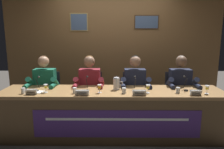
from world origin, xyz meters
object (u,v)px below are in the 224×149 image
at_px(chair_center_left, 91,98).
at_px(water_cup_far_left, 23,91).
at_px(panelist_far_left, 44,86).
at_px(panelist_far_right, 181,86).
at_px(document_stack_far_left, 36,92).
at_px(microphone_far_left, 37,86).
at_px(panelist_center_right, 135,86).
at_px(juice_glass_center_right, 148,87).
at_px(microphone_center_right, 135,86).
at_px(panelist_center_left, 89,86).
at_px(nameplate_center_right, 139,93).
at_px(conference_table, 112,107).
at_px(juice_glass_far_right, 207,88).
at_px(water_cup_far_right, 178,91).
at_px(chair_far_left, 48,98).
at_px(water_cup_center_left, 75,91).
at_px(nameplate_far_left, 31,92).
at_px(juice_glass_far_left, 46,87).
at_px(chair_center_right, 134,98).
at_px(water_cup_center_right, 124,91).
at_px(microphone_far_right, 185,86).
at_px(microphone_center_left, 87,86).
at_px(water_pitcher_central, 117,83).
at_px(juice_glass_center_left, 100,87).
at_px(nameplate_center_left, 82,93).
at_px(nameplate_far_right, 196,93).

bearing_deg(chair_center_left, water_cup_far_left, -140.69).
relative_size(panelist_far_left, panelist_far_right, 1.00).
bearing_deg(document_stack_far_left, microphone_far_left, 97.49).
bearing_deg(panelist_center_right, juice_glass_center_right, -74.12).
bearing_deg(juice_glass_center_right, microphone_center_right, 142.94).
distance_m(panelist_center_left, nameplate_center_right, 1.00).
height_order(conference_table, juice_glass_far_right, juice_glass_far_right).
bearing_deg(water_cup_far_right, juice_glass_center_right, -179.96).
relative_size(conference_table, chair_far_left, 3.75).
height_order(water_cup_center_left, panelist_center_right, panelist_center_right).
distance_m(nameplate_far_left, water_cup_far_right, 2.15).
height_order(juice_glass_far_left, chair_center_left, chair_center_left).
relative_size(conference_table, panelist_center_right, 2.77).
relative_size(chair_far_left, water_cup_far_right, 10.81).
bearing_deg(panelist_far_right, chair_center_right, 165.71).
bearing_deg(microphone_far_left, panelist_far_right, 9.34).
bearing_deg(water_cup_center_left, water_cup_center_right, -0.11).
xyz_separation_m(nameplate_center_right, microphone_center_right, (-0.03, 0.26, 0.03)).
bearing_deg(microphone_far_right, water_cup_far_right, -136.02).
xyz_separation_m(water_cup_far_right, microphone_far_right, (0.16, 0.15, 0.04)).
relative_size(nameplate_far_left, panelist_far_right, 0.13).
bearing_deg(juice_glass_center_right, microphone_center_left, 171.74).
xyz_separation_m(juice_glass_far_left, microphone_center_left, (0.60, 0.12, -0.01)).
distance_m(juice_glass_far_left, water_cup_far_right, 1.97).
xyz_separation_m(chair_far_left, water_pitcher_central, (1.25, -0.49, 0.39)).
bearing_deg(panelist_center_right, chair_center_left, 165.71).
height_order(chair_center_left, chair_center_right, same).
xyz_separation_m(juice_glass_center_left, water_pitcher_central, (0.26, 0.20, 0.01)).
bearing_deg(panelist_center_right, panelist_center_left, 180.00).
height_order(nameplate_center_right, panelist_far_right, panelist_far_right).
distance_m(water_cup_far_left, document_stack_far_left, 0.18).
bearing_deg(water_cup_far_right, panelist_center_right, 139.90).
relative_size(chair_center_right, document_stack_far_left, 3.84).
xyz_separation_m(nameplate_center_left, juice_glass_center_right, (0.96, 0.13, 0.05)).
xyz_separation_m(microphone_far_left, juice_glass_center_right, (1.68, -0.11, 0.01)).
xyz_separation_m(microphone_far_left, water_cup_center_left, (0.60, -0.14, -0.04)).
height_order(microphone_far_left, nameplate_center_right, microphone_far_left).
relative_size(nameplate_far_left, panelist_center_left, 0.13).
relative_size(juice_glass_center_left, panelist_far_right, 0.10).
relative_size(nameplate_center_right, juice_glass_far_right, 1.56).
bearing_deg(panelist_far_right, microphone_far_left, -170.66).
height_order(panelist_far_left, panelist_center_left, same).
bearing_deg(microphone_far_right, nameplate_center_left, -169.51).
xyz_separation_m(juice_glass_far_left, water_cup_center_right, (1.17, -0.04, -0.05)).
xyz_separation_m(panelist_far_left, microphone_center_right, (1.54, -0.36, 0.09)).
distance_m(conference_table, panelist_center_left, 0.64).
bearing_deg(juice_glass_center_left, water_cup_far_right, -0.30).
relative_size(nameplate_center_right, panelist_far_right, 0.16).
bearing_deg(nameplate_far_right, juice_glass_center_left, 174.76).
relative_size(chair_center_left, panelist_center_left, 0.74).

